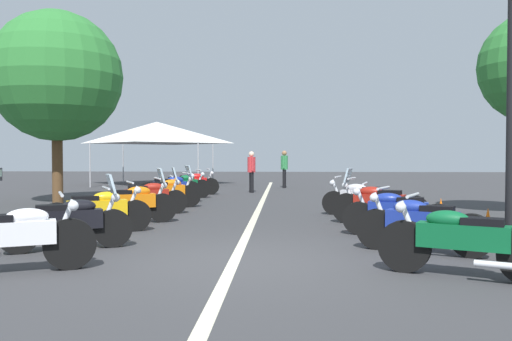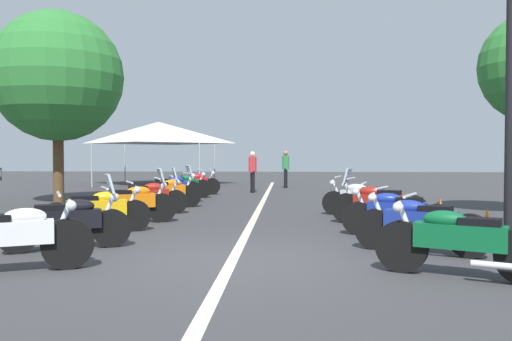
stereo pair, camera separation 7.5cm
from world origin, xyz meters
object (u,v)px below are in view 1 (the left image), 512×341
Objects in this scene: motorcycle_left_row_0 at (14,237)px; traffic_cone_0 at (488,227)px; traffic_cone_1 at (441,214)px; motorcycle_right_row_0 at (461,240)px; motorcycle_left_row_1 at (69,221)px; roadside_tree_0 at (56,77)px; motorcycle_right_row_3 at (378,203)px; motorcycle_right_row_2 at (397,212)px; bystander_0 at (251,169)px; motorcycle_left_row_7 at (182,185)px; motorcycle_left_row_2 at (98,210)px; motorcycle_left_row_3 at (132,202)px; bystander_1 at (284,166)px; motorcycle_left_row_4 at (148,196)px; event_tent at (157,133)px; motorcycle_left_row_8 at (193,183)px; motorcycle_left_row_5 at (167,192)px; motorcycle_left_row_6 at (170,188)px; motorcycle_right_row_4 at (363,198)px; street_lamp_twin_globe at (512,36)px; motorcycle_right_row_1 at (421,223)px.

motorcycle_left_row_0 is 7.36m from traffic_cone_0.
motorcycle_right_row_0 is at bearing 166.63° from traffic_cone_1.
roadside_tree_0 reaches higher than motorcycle_left_row_1.
motorcycle_left_row_0 is at bearing -118.63° from motorcycle_left_row_1.
motorcycle_right_row_3 is (4.98, 0.14, 0.01)m from motorcycle_right_row_0.
motorcycle_right_row_2 is 11.72m from bystander_0.
roadside_tree_0 is at bearing 65.01° from traffic_cone_1.
motorcycle_right_row_2 is (-8.25, -5.61, -0.01)m from motorcycle_left_row_7.
motorcycle_left_row_2 is 11.38m from bystander_0.
motorcycle_left_row_2 is at bearing 99.59° from traffic_cone_1.
bystander_1 is at bearing 50.59° from motorcycle_left_row_3.
traffic_cone_0 is 12.92m from roadside_tree_0.
motorcycle_left_row_4 is (1.84, 0.12, -0.01)m from motorcycle_left_row_3.
motorcycle_left_row_0 is 10.59m from roadside_tree_0.
motorcycle_right_row_2 is 1.58m from traffic_cone_0.
event_tent is at bearing 76.95° from motorcycle_left_row_3.
motorcycle_left_row_8 reaches higher than traffic_cone_0.
motorcycle_left_row_5 is (4.87, -0.25, 0.02)m from motorcycle_left_row_2.
motorcycle_left_row_6 is at bearing -34.19° from motorcycle_right_row_0.
motorcycle_right_row_4 is at bearing -66.58° from motorcycle_left_row_8.
motorcycle_left_row_7 is 0.96× the size of motorcycle_left_row_8.
motorcycle_right_row_2 is at bearing 43.03° from street_lamp_twin_globe.
street_lamp_twin_globe is at bearing -174.74° from traffic_cone_1.
traffic_cone_0 is 2.02m from traffic_cone_1.
roadside_tree_0 is at bearing -18.65° from motorcycle_right_row_2.
motorcycle_left_row_5 is (3.41, -0.02, -0.00)m from motorcycle_left_row_3.
bystander_1 is (13.09, 3.24, 0.71)m from traffic_cone_1.
motorcycle_left_row_8 is 14.38m from motorcycle_right_row_0.
traffic_cone_1 is (4.56, -1.08, -0.17)m from motorcycle_right_row_0.
motorcycle_right_row_4 is (-3.33, -5.54, -0.02)m from motorcycle_left_row_6.
street_lamp_twin_globe reaches higher than motorcycle_left_row_3.
motorcycle_left_row_1 is at bearing 64.76° from bystander_0.
motorcycle_right_row_0 reaches higher than motorcycle_right_row_4.
roadside_tree_0 is (4.33, 8.98, 3.43)m from motorcycle_right_row_3.
roadside_tree_0 reaches higher than bystander_0.
motorcycle_left_row_0 is 1.16× the size of bystander_0.
bystander_0 reaches higher than motorcycle_right_row_2.
motorcycle_right_row_1 is 0.94× the size of motorcycle_right_row_4.
motorcycle_right_row_4 is at bearing -65.65° from motorcycle_left_row_7.
motorcycle_right_row_3 is (1.57, -5.60, 0.02)m from motorcycle_left_row_2.
bystander_1 is (16.02, 2.08, 0.54)m from motorcycle_right_row_1.
motorcycle_left_row_1 is at bearing 62.82° from motorcycle_left_row_0.
motorcycle_left_row_3 is at bearing 65.97° from street_lamp_twin_globe.
traffic_cone_1 is (-7.02, -6.77, -0.17)m from motorcycle_left_row_7.
event_tent reaches higher than motorcycle_left_row_3.
motorcycle_left_row_5 reaches higher than motorcycle_left_row_4.
motorcycle_left_row_2 is at bearing 14.08° from motorcycle_right_row_2.
motorcycle_right_row_4 is at bearing 17.89° from street_lamp_twin_globe.
motorcycle_left_row_8 is 0.41× the size of street_lamp_twin_globe.
motorcycle_left_row_0 is at bearing 124.67° from traffic_cone_1.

